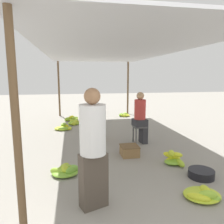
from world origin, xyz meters
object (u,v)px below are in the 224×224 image
stool (140,129)px  banana_pile_left_2 (64,128)px  banana_pile_left_0 (72,119)px  crate_mid (98,136)px  vendor_seated (141,116)px  banana_pile_left_3 (74,123)px  banana_pile_right_0 (203,195)px  basin_black (201,174)px  vendor_foreground (93,147)px  banana_pile_right_2 (124,115)px  banana_pile_left_1 (65,170)px  banana_pile_right_1 (174,159)px  crate_near (130,151)px

stool → banana_pile_left_2: 2.79m
banana_pile_left_0 → crate_mid: crate_mid is taller
vendor_seated → banana_pile_left_3: (-1.72, 2.57, -0.65)m
banana_pile_right_0 → banana_pile_left_2: bearing=114.8°
stool → basin_black: 2.23m
vendor_foreground → banana_pile_left_3: 5.30m
banana_pile_left_2 → banana_pile_right_2: (2.57, 2.00, -0.00)m
vendor_seated → banana_pile_left_1: 2.59m
vendor_foreground → vendor_seated: bearing=60.1°
vendor_seated → basin_black: (0.44, -2.16, -0.65)m
basin_black → banana_pile_right_0: banana_pile_right_0 is taller
banana_pile_left_2 → banana_pile_right_0: size_ratio=1.01×
vendor_foreground → banana_pile_right_1: bearing=33.2°
banana_pile_left_2 → banana_pile_left_3: 0.80m
vendor_seated → banana_pile_left_1: size_ratio=2.28×
banana_pile_left_2 → banana_pile_right_0: 5.12m
vendor_foreground → banana_pile_right_0: bearing=-4.3°
stool → banana_pile_left_1: size_ratio=0.79×
crate_near → stool: bearing=59.8°
basin_black → crate_near: size_ratio=1.14×
banana_pile_right_2 → banana_pile_left_0: bearing=-168.2°
vendor_seated → banana_pile_right_0: vendor_seated is taller
banana_pile_right_1 → crate_near: size_ratio=1.28×
vendor_seated → banana_pile_left_0: size_ratio=2.27×
crate_near → crate_mid: bearing=113.0°
banana_pile_right_1 → basin_black: bearing=-72.6°
banana_pile_left_0 → banana_pile_left_1: 4.96m
stool → vendor_foreground: bearing=-119.5°
vendor_seated → crate_near: (-0.54, -0.88, -0.61)m
basin_black → banana_pile_left_2: size_ratio=0.78×
vendor_foreground → crate_near: (1.00, 1.79, -0.73)m
stool → banana_pile_right_2: 3.90m
vendor_foreground → stool: bearing=60.5°
banana_pile_right_0 → crate_mid: (-1.17, 3.25, 0.04)m
banana_pile_right_2 → crate_near: crate_near is taller
vendor_seated → banana_pile_right_0: size_ratio=2.38×
stool → banana_pile_right_1: bearing=-80.2°
vendor_seated → basin_black: vendor_seated is taller
banana_pile_right_0 → crate_near: crate_near is taller
basin_black → banana_pile_right_1: 0.68m
banana_pile_right_1 → stool: bearing=99.8°
banana_pile_left_3 → crate_near: bearing=-71.1°
crate_near → vendor_seated: bearing=58.7°
stool → vendor_seated: vendor_seated is taller
vendor_foreground → crate_near: size_ratio=4.14×
banana_pile_left_2 → banana_pile_right_0: bearing=-65.2°
vendor_seated → banana_pile_left_1: vendor_seated is taller
banana_pile_left_0 → crate_mid: size_ratio=1.62×
vendor_seated → banana_pile_right_2: 3.94m
vendor_foreground → vendor_seated: vendor_foreground is taller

